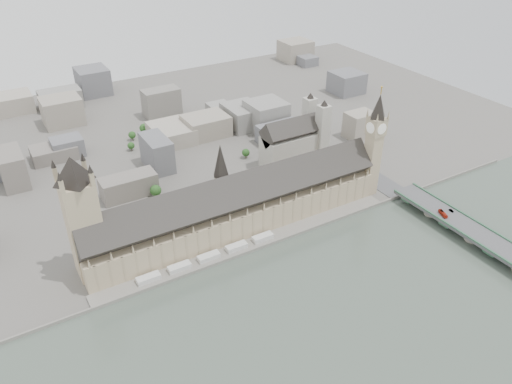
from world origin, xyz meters
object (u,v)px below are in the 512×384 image
palace_of_westminster (236,207)px  elizabeth_tower (375,138)px  victoria_tower (82,212)px  westminster_abbey (295,141)px  red_bus_north (443,214)px  westminster_bridge (465,231)px  car_silver (451,211)px

palace_of_westminster → elizabeth_tower: 142.94m
victoria_tower → westminster_abbey: 244.79m
westminster_abbey → red_bus_north: 168.15m
westminster_bridge → westminster_abbey: bearing=105.6°
westminster_abbey → palace_of_westminster: bearing=-145.8°
red_bus_north → car_silver: red_bus_north is taller
westminster_abbey → westminster_bridge: bearing=-74.4°
westminster_abbey → car_silver: 171.15m
red_bus_north → car_silver: size_ratio=2.51×
victoria_tower → car_silver: 307.38m
palace_of_westminster → red_bus_north: palace_of_westminster is taller
westminster_abbey → elizabeth_tower: bearing=-72.7°
elizabeth_tower → westminster_bridge: 111.81m
elizabeth_tower → red_bus_north: elizabeth_tower is taller
palace_of_westminster → red_bus_north: bearing=-28.7°
red_bus_north → elizabeth_tower: bearing=123.2°
elizabeth_tower → victoria_tower: 260.64m
red_bus_north → car_silver: bearing=21.5°
westminster_bridge → palace_of_westminster: bearing=146.5°
victoria_tower → red_bus_north: victoria_tower is taller
elizabeth_tower → westminster_abbey: (-27.08, 87.00, -33.01)m
westminster_bridge → car_silver: 23.34m
palace_of_westminster → westminster_bridge: bearing=-33.5°
victoria_tower → palace_of_westminster: bearing=-3.0°
palace_of_westminster → car_silver: size_ratio=56.85×
red_bus_north → westminster_bridge: bearing=-57.3°
elizabeth_tower → victoria_tower: bearing=176.0°
westminster_bridge → car_silver: size_ratio=69.72×
victoria_tower → red_bus_north: bearing=-18.3°
westminster_bridge → red_bus_north: size_ratio=27.76×
westminster_abbey → car_silver: (57.10, -160.73, -14.06)m
elizabeth_tower → palace_of_westminster: bearing=175.2°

